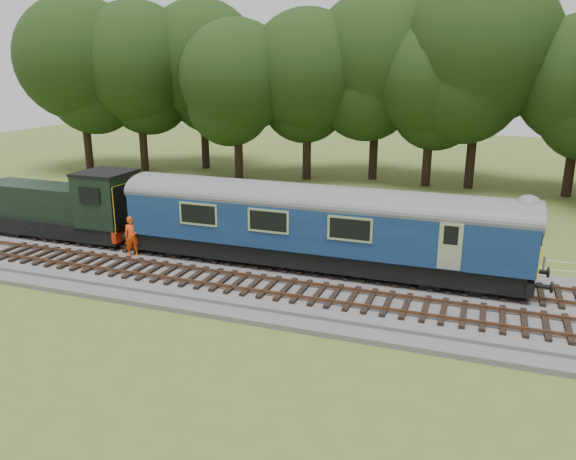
% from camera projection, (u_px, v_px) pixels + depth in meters
% --- Properties ---
extents(ground, '(120.00, 120.00, 0.00)m').
position_uv_depth(ground, '(344.00, 291.00, 23.82)').
color(ground, '#4B6A27').
rests_on(ground, ground).
extents(ballast, '(70.00, 7.00, 0.35)m').
position_uv_depth(ballast, '(345.00, 287.00, 23.77)').
color(ballast, '#4C4C4F').
rests_on(ballast, ground).
extents(track_north, '(67.20, 2.40, 0.21)m').
position_uv_depth(track_north, '(353.00, 271.00, 24.96)').
color(track_north, black).
rests_on(track_north, ballast).
extents(track_south, '(67.20, 2.40, 0.21)m').
position_uv_depth(track_south, '(335.00, 296.00, 22.26)').
color(track_south, black).
rests_on(track_south, ballast).
extents(fence, '(64.00, 0.12, 1.00)m').
position_uv_depth(fence, '(367.00, 258.00, 27.87)').
color(fence, '#6B6054').
rests_on(fence, ground).
extents(tree_line, '(70.00, 8.00, 18.00)m').
position_uv_depth(tree_line, '(415.00, 188.00, 43.65)').
color(tree_line, black).
rests_on(tree_line, ground).
extents(dmu_railcar, '(18.05, 2.86, 3.88)m').
position_uv_depth(dmu_railcar, '(318.00, 220.00, 24.88)').
color(dmu_railcar, black).
rests_on(dmu_railcar, ground).
extents(shunter_loco, '(8.91, 2.60, 3.38)m').
position_uv_depth(shunter_loco, '(66.00, 208.00, 29.60)').
color(shunter_loco, black).
rests_on(shunter_loco, ground).
extents(worker, '(0.85, 0.82, 1.96)m').
position_uv_depth(worker, '(132.00, 236.00, 26.87)').
color(worker, '#FA450D').
rests_on(worker, ballast).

